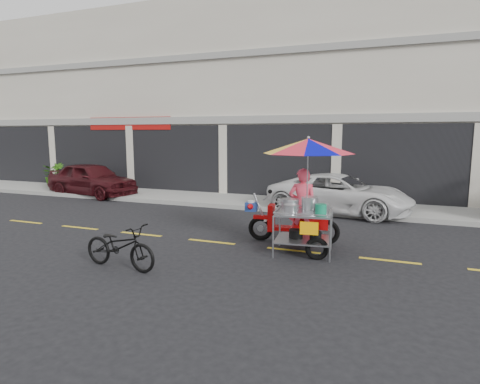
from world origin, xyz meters
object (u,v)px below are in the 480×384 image
(white_pickup, at_px, (340,194))
(near_bicycle, at_px, (120,246))
(food_vendor_rig, at_px, (304,179))
(maroon_sedan, at_px, (92,179))

(white_pickup, xyz_separation_m, near_bicycle, (-3.21, -7.04, -0.20))
(near_bicycle, relative_size, food_vendor_rig, 0.62)
(food_vendor_rig, bearing_deg, near_bicycle, -146.60)
(maroon_sedan, bearing_deg, white_pickup, -81.26)
(maroon_sedan, height_order, white_pickup, maroon_sedan)
(food_vendor_rig, bearing_deg, maroon_sedan, 148.36)
(white_pickup, distance_m, near_bicycle, 7.74)
(white_pickup, bearing_deg, near_bicycle, 164.03)
(near_bicycle, bearing_deg, food_vendor_rig, -43.97)
(near_bicycle, bearing_deg, white_pickup, -18.94)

